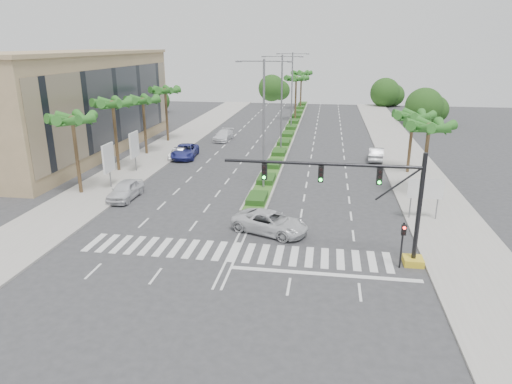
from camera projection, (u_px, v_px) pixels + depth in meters
The scene contains 28 objects.
ground at pixel (234, 252), 30.47m from camera, with size 160.00×160.00×0.00m, color #333335.
footpath_right at pixel (417, 178), 47.00m from camera, with size 6.00×120.00×0.15m, color gray.
footpath_left at pixel (138, 166), 51.47m from camera, with size 6.00×120.00×0.15m, color gray.
median at pixel (290, 130), 72.71m from camera, with size 2.20×75.00×0.20m, color gray.
median_grass at pixel (290, 130), 72.67m from camera, with size 1.80×75.00×0.04m, color #2C591E.
building at pixel (71, 105), 56.85m from camera, with size 12.00×36.00×12.00m, color tan.
signal_gantry at pixel (381, 211), 28.03m from camera, with size 12.60×1.20×7.20m.
pedestrian_signal at pixel (403, 238), 27.64m from camera, with size 0.28×0.36×3.00m.
direction_sign at pixel (425, 190), 35.23m from camera, with size 2.70×0.11×3.40m.
billboard_near at pixel (108, 158), 42.95m from camera, with size 0.18×2.10×4.35m.
billboard_far at pixel (134, 145), 48.59m from camera, with size 0.18×2.10×4.35m.
palm_left_near at pixel (73, 122), 40.21m from camera, with size 4.57×4.68×7.55m.
palm_left_mid at pixel (113, 106), 47.61m from camera, with size 4.57×4.68×7.95m.
palm_left_far at pixel (143, 102), 55.30m from camera, with size 4.57×4.68×7.35m.
palm_left_end at pixel (165, 92), 62.70m from camera, with size 4.57×4.68×7.75m.
palm_right_near at pixel (429, 129), 39.56m from camera, with size 4.57×4.68×7.05m.
palm_right_far at pixel (413, 118), 47.17m from camera, with size 4.57×4.68×6.75m.
palm_median_a at pixel (296, 80), 79.91m from camera, with size 4.57×4.68×8.05m.
palm_median_b at pixel (301, 75), 94.00m from camera, with size 4.57×4.68×8.05m.
streetlight_near at pixel (264, 118), 41.51m from camera, with size 5.10×0.25×12.00m.
streetlight_mid at pixel (282, 98), 56.54m from camera, with size 5.10×0.25×12.00m.
streetlight_far at pixel (292, 87), 71.57m from camera, with size 5.10×0.25×12.00m.
car_parked_a at pixel (125, 190), 40.67m from camera, with size 1.95×4.84×1.65m, color silver.
car_parked_b at pixel (179, 153), 54.96m from camera, with size 1.37×3.92×1.29m, color #ABABB0.
car_parked_c at pixel (185, 151), 55.36m from camera, with size 2.68×5.80×1.61m, color navy.
car_parked_d at pixel (224, 135), 65.35m from camera, with size 2.06×5.06×1.47m, color white.
car_crossing at pixel (270, 222), 33.39m from camera, with size 2.61×5.66×1.57m, color silver.
car_right at pixel (376, 154), 54.12m from camera, with size 1.67×4.79×1.58m, color #BBBAC0.
Camera 1 is at (5.72, -27.16, 13.26)m, focal length 32.00 mm.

